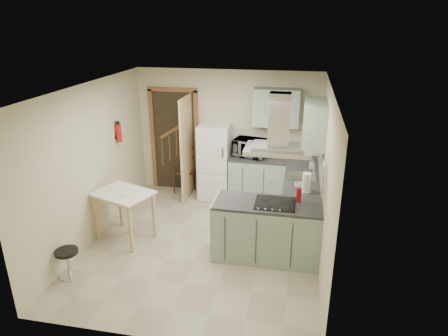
% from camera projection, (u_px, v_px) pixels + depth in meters
% --- Properties ---
extents(floor, '(4.20, 4.20, 0.00)m').
position_uv_depth(floor, '(204.00, 243.00, 6.44)').
color(floor, tan).
rests_on(floor, ground).
extents(ceiling, '(4.20, 4.20, 0.00)m').
position_uv_depth(ceiling, '(200.00, 88.00, 5.55)').
color(ceiling, silver).
rests_on(ceiling, back_wall).
extents(back_wall, '(3.60, 0.00, 3.60)m').
position_uv_depth(back_wall, '(228.00, 134.00, 7.92)').
color(back_wall, beige).
rests_on(back_wall, floor).
extents(left_wall, '(0.00, 4.20, 4.20)m').
position_uv_depth(left_wall, '(92.00, 163.00, 6.32)').
color(left_wall, beige).
rests_on(left_wall, floor).
extents(right_wall, '(0.00, 4.20, 4.20)m').
position_uv_depth(right_wall, '(325.00, 180.00, 5.67)').
color(right_wall, beige).
rests_on(right_wall, floor).
extents(doorway, '(1.10, 0.12, 2.10)m').
position_uv_depth(doorway, '(175.00, 141.00, 8.17)').
color(doorway, brown).
rests_on(doorway, floor).
extents(fridge, '(0.60, 0.60, 1.50)m').
position_uv_depth(fridge, '(215.00, 162.00, 7.86)').
color(fridge, white).
rests_on(fridge, floor).
extents(counter_back, '(1.08, 0.60, 0.90)m').
position_uv_depth(counter_back, '(258.00, 179.00, 7.81)').
color(counter_back, '#9EB2A0').
rests_on(counter_back, floor).
extents(counter_right, '(0.60, 1.95, 0.90)m').
position_uv_depth(counter_right, '(301.00, 197.00, 7.04)').
color(counter_right, '#9EB2A0').
rests_on(counter_right, floor).
extents(splashback, '(1.68, 0.02, 0.50)m').
position_uv_depth(splashback, '(276.00, 141.00, 7.78)').
color(splashback, beige).
rests_on(splashback, counter_back).
extents(wall_cabinet_back, '(0.85, 0.35, 0.70)m').
position_uv_depth(wall_cabinet_back, '(276.00, 108.00, 7.38)').
color(wall_cabinet_back, '#9EB2A0').
rests_on(wall_cabinet_back, back_wall).
extents(wall_cabinet_right, '(0.35, 0.90, 0.70)m').
position_uv_depth(wall_cabinet_right, '(315.00, 124.00, 6.27)').
color(wall_cabinet_right, '#9EB2A0').
rests_on(wall_cabinet_right, right_wall).
extents(peninsula, '(1.55, 0.65, 0.90)m').
position_uv_depth(peninsula, '(267.00, 230.00, 5.93)').
color(peninsula, '#9EB2A0').
rests_on(peninsula, floor).
extents(hob, '(0.58, 0.50, 0.01)m').
position_uv_depth(hob, '(275.00, 203.00, 5.75)').
color(hob, black).
rests_on(hob, peninsula).
extents(extractor_hood, '(0.90, 0.55, 0.10)m').
position_uv_depth(extractor_hood, '(278.00, 150.00, 5.46)').
color(extractor_hood, silver).
rests_on(extractor_hood, ceiling).
extents(sink, '(0.45, 0.40, 0.01)m').
position_uv_depth(sink, '(302.00, 176.00, 6.72)').
color(sink, silver).
rests_on(sink, counter_right).
extents(fire_extinguisher, '(0.10, 0.10, 0.32)m').
position_uv_depth(fire_extinguisher, '(119.00, 133.00, 7.05)').
color(fire_extinguisher, '#B2140F').
rests_on(fire_extinguisher, left_wall).
extents(drop_leaf_table, '(1.05, 0.92, 0.82)m').
position_uv_depth(drop_leaf_table, '(125.00, 216.00, 6.45)').
color(drop_leaf_table, '#D7C484').
rests_on(drop_leaf_table, floor).
extents(bentwood_chair, '(0.51, 0.51, 0.94)m').
position_uv_depth(bentwood_chair, '(185.00, 171.00, 8.16)').
color(bentwood_chair, '#511F1B').
rests_on(bentwood_chair, floor).
extents(stool, '(0.34, 0.34, 0.42)m').
position_uv_depth(stool, '(68.00, 263.00, 5.55)').
color(stool, black).
rests_on(stool, floor).
extents(microwave, '(0.69, 0.55, 0.34)m').
position_uv_depth(microwave, '(250.00, 148.00, 7.66)').
color(microwave, black).
rests_on(microwave, counter_back).
extents(kettle, '(0.17, 0.17, 0.24)m').
position_uv_depth(kettle, '(280.00, 150.00, 7.65)').
color(kettle, white).
rests_on(kettle, counter_back).
extents(cereal_box, '(0.10, 0.23, 0.34)m').
position_uv_depth(cereal_box, '(277.00, 147.00, 7.67)').
color(cereal_box, orange).
rests_on(cereal_box, counter_back).
extents(soap_bottle, '(0.09, 0.09, 0.16)m').
position_uv_depth(soap_bottle, '(312.00, 164.00, 7.06)').
color(soap_bottle, '#AAAAB6').
rests_on(soap_bottle, counter_right).
extents(paper_towel, '(0.14, 0.14, 0.32)m').
position_uv_depth(paper_towel, '(306.00, 182.00, 6.08)').
color(paper_towel, white).
rests_on(paper_towel, counter_right).
extents(cup, '(0.16, 0.16, 0.10)m').
position_uv_depth(cup, '(298.00, 186.00, 6.24)').
color(cup, silver).
rests_on(cup, counter_right).
extents(red_bottle, '(0.09, 0.09, 0.21)m').
position_uv_depth(red_bottle, '(299.00, 195.00, 5.78)').
color(red_bottle, maroon).
rests_on(red_bottle, peninsula).
extents(book, '(0.22, 0.24, 0.09)m').
position_uv_depth(book, '(120.00, 192.00, 6.21)').
color(book, brown).
rests_on(book, drop_leaf_table).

